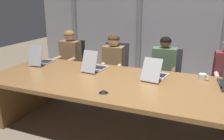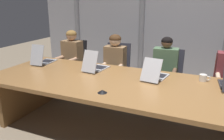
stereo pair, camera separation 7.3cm
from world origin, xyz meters
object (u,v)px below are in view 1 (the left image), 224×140
(laptop_center, at_px, (155,74))
(coffee_mug_far, at_px, (203,77))
(person_left_mid, at_px, (112,63))
(conference_mic_left_side, at_px, (103,91))
(laptop_left_mid, at_px, (95,66))
(office_chair_center, at_px, (166,84))
(office_chair_right_mid, at_px, (223,92))
(office_chair_left_end, at_px, (71,71))
(person_left_end, at_px, (68,58))
(laptop_left_end, at_px, (42,60))
(office_chair_left_mid, at_px, (115,77))
(person_center, at_px, (163,69))

(laptop_center, bearing_deg, coffee_mug_far, -68.24)
(person_left_mid, relative_size, conference_mic_left_side, 10.45)
(laptop_left_mid, height_order, office_chair_center, laptop_left_mid)
(laptop_left_mid, xyz_separation_m, office_chair_right_mid, (1.80, 0.83, -0.43))
(office_chair_left_end, relative_size, office_chair_right_mid, 1.04)
(laptop_center, bearing_deg, person_left_mid, 60.33)
(person_left_mid, bearing_deg, person_left_end, -92.65)
(laptop_left_end, relative_size, laptop_left_mid, 0.99)
(office_chair_center, distance_m, conference_mic_left_side, 1.68)
(office_chair_left_end, distance_m, office_chair_right_mid, 2.75)
(person_left_end, relative_size, conference_mic_left_side, 10.68)
(laptop_left_end, bearing_deg, person_left_end, -7.74)
(office_chair_left_end, height_order, conference_mic_left_side, office_chair_left_end)
(conference_mic_left_side, bearing_deg, laptop_center, 59.84)
(office_chair_left_mid, distance_m, person_center, 0.96)
(person_center, bearing_deg, person_left_mid, -94.16)
(office_chair_center, height_order, office_chair_right_mid, office_chair_center)
(person_left_mid, height_order, person_center, person_center)
(laptop_left_mid, xyz_separation_m, office_chair_left_end, (-0.95, 0.83, -0.42))
(laptop_center, bearing_deg, laptop_left_mid, 96.10)
(office_chair_left_mid, distance_m, person_left_end, 0.96)
(office_chair_left_end, xyz_separation_m, office_chair_left_mid, (0.94, -0.00, 0.00))
(office_chair_left_end, bearing_deg, office_chair_center, 86.99)
(laptop_left_mid, xyz_separation_m, laptop_center, (0.90, -0.03, -0.00))
(laptop_left_end, distance_m, office_chair_left_end, 0.94)
(office_chair_center, xyz_separation_m, coffee_mug_far, (0.57, -0.71, 0.41))
(laptop_left_end, height_order, office_chair_center, laptop_left_end)
(laptop_left_end, distance_m, person_left_mid, 1.17)
(laptop_left_mid, distance_m, office_chair_left_end, 1.33)
(laptop_left_mid, relative_size, office_chair_left_mid, 0.48)
(office_chair_left_end, bearing_deg, coffee_mug_far, 70.81)
(coffee_mug_far, bearing_deg, person_left_end, 167.03)
(office_chair_left_mid, bearing_deg, coffee_mug_far, 55.78)
(laptop_center, bearing_deg, conference_mic_left_side, 157.60)
(person_left_end, bearing_deg, office_chair_left_mid, 103.01)
(laptop_left_mid, bearing_deg, person_left_mid, 5.73)
(office_chair_left_end, bearing_deg, office_chair_right_mid, 86.99)
(laptop_left_end, distance_m, coffee_mug_far, 2.44)
(office_chair_center, bearing_deg, laptop_left_end, -65.18)
(office_chair_left_mid, bearing_deg, person_center, 70.99)
(laptop_left_mid, xyz_separation_m, coffee_mug_far, (1.48, 0.12, -0.02))
(coffee_mug_far, bearing_deg, laptop_center, -166.00)
(laptop_left_end, xyz_separation_m, office_chair_center, (1.86, 0.84, -0.43))
(person_left_mid, distance_m, coffee_mug_far, 1.59)
(office_chair_left_end, bearing_deg, laptop_left_end, -2.89)
(person_center, bearing_deg, conference_mic_left_side, -20.15)
(laptop_left_mid, bearing_deg, person_center, -47.70)
(office_chair_left_mid, height_order, person_center, person_center)
(person_center, bearing_deg, person_left_end, -94.23)
(laptop_left_mid, relative_size, office_chair_left_end, 0.49)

